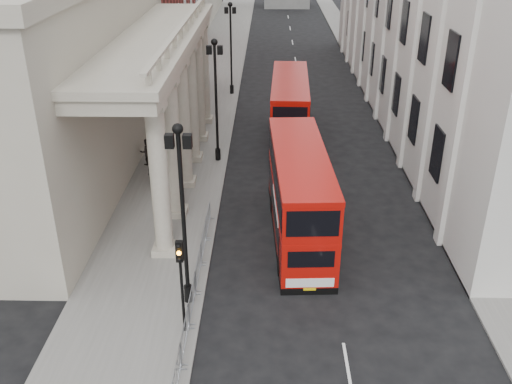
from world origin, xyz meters
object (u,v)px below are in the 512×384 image
object	(u,v)px
bus_far	(290,108)
pedestrian_c	(180,156)
pedestrian_b	(147,152)
bus_near	(299,193)
pedestrian_a	(153,169)
lamp_post_south	(183,205)
lamp_post_north	(231,42)
lamp_post_mid	(216,93)
traffic_light	(181,270)

from	to	relation	value
bus_far	pedestrian_c	distance (m)	9.58
pedestrian_b	pedestrian_c	distance (m)	2.36
bus_near	pedestrian_a	xyz separation A→B (m)	(-8.90, 6.00, -1.42)
lamp_post_south	bus_near	xyz separation A→B (m)	(5.13, 6.14, -2.43)
bus_far	pedestrian_a	size ratio (longest dim) A/B	5.84
lamp_post_south	bus_far	world-z (taller)	lamp_post_south
lamp_post_north	bus_far	distance (m)	12.90
lamp_post_mid	pedestrian_b	world-z (taller)	lamp_post_mid
pedestrian_c	traffic_light	bearing A→B (deg)	-67.72
lamp_post_south	pedestrian_c	size ratio (longest dim) A/B	4.85
pedestrian_a	lamp_post_mid	bearing A→B (deg)	29.36
bus_far	pedestrian_b	xyz separation A→B (m)	(-9.80, -5.31, -1.41)
bus_far	pedestrian_c	xyz separation A→B (m)	(-7.49, -5.79, -1.47)
traffic_light	pedestrian_c	size ratio (longest dim) A/B	2.51
lamp_post_mid	bus_near	xyz separation A→B (m)	(5.13, -9.86, -2.43)
bus_far	lamp_post_south	bearing A→B (deg)	-102.11
bus_near	lamp_post_south	bearing A→B (deg)	-132.86
lamp_post_mid	bus_far	bearing A→B (deg)	40.99
lamp_post_mid	lamp_post_north	size ratio (longest dim) A/B	1.00
lamp_post_north	pedestrian_b	world-z (taller)	lamp_post_north
pedestrian_c	lamp_post_north	bearing A→B (deg)	95.65
lamp_post_mid	bus_far	distance (m)	7.14
pedestrian_a	pedestrian_c	size ratio (longest dim) A/B	1.09
bus_near	bus_far	xyz separation A→B (m)	(-0.08, 14.25, -0.03)
lamp_post_north	pedestrian_b	distance (m)	17.99
lamp_post_south	traffic_light	world-z (taller)	lamp_post_south
lamp_post_south	lamp_post_north	world-z (taller)	same
lamp_post_south	pedestrian_a	xyz separation A→B (m)	(-3.76, 12.15, -3.85)
lamp_post_south	pedestrian_b	xyz separation A→B (m)	(-4.75, 15.08, -3.87)
lamp_post_south	bus_far	bearing A→B (deg)	76.07
lamp_post_south	lamp_post_mid	size ratio (longest dim) A/B	1.00
lamp_post_mid	pedestrian_c	size ratio (longest dim) A/B	4.85
pedestrian_a	pedestrian_b	size ratio (longest dim) A/B	1.02
lamp_post_mid	bus_far	world-z (taller)	lamp_post_mid
bus_near	pedestrian_a	distance (m)	10.83
bus_near	bus_far	size ratio (longest dim) A/B	1.01
pedestrian_b	pedestrian_c	size ratio (longest dim) A/B	1.07
bus_near	pedestrian_b	world-z (taller)	bus_near
lamp_post_north	pedestrian_c	world-z (taller)	lamp_post_north
lamp_post_north	pedestrian_b	xyz separation A→B (m)	(-4.75, -16.92, -3.87)
lamp_post_south	pedestrian_b	distance (m)	16.28
lamp_post_mid	bus_near	world-z (taller)	lamp_post_mid
lamp_post_mid	pedestrian_c	bearing A→B (deg)	-150.22
pedestrian_a	pedestrian_b	distance (m)	3.10
lamp_post_north	pedestrian_c	size ratio (longest dim) A/B	4.85
bus_far	pedestrian_a	world-z (taller)	bus_far
bus_far	pedestrian_c	bearing A→B (deg)	-140.50
lamp_post_south	pedestrian_a	world-z (taller)	lamp_post_south
lamp_post_mid	pedestrian_b	distance (m)	6.19
traffic_light	pedestrian_b	xyz separation A→B (m)	(-4.85, 17.10, -2.07)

